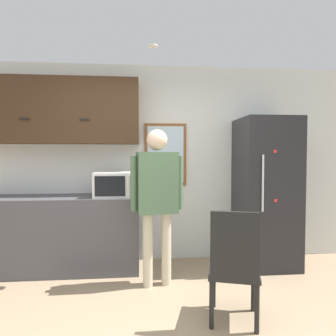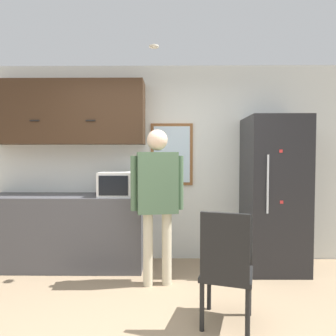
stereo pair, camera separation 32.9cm
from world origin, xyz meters
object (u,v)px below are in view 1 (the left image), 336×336
Objects in this scene: microwave at (115,185)px; refrigerator at (266,192)px; person at (157,190)px; chair at (234,263)px.

refrigerator is (1.96, 0.03, -0.12)m from microwave.
refrigerator is at bearing 9.09° from person.
person is 1.75× the size of chair.
person is 0.90× the size of refrigerator.
person is (0.50, -0.48, -0.02)m from microwave.
refrigerator reaches higher than person.
refrigerator reaches higher than microwave.
refrigerator is 1.65m from chair.
microwave is 0.26× the size of refrigerator.
refrigerator reaches higher than chair.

